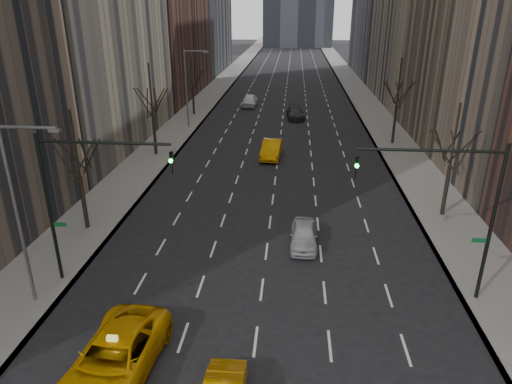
# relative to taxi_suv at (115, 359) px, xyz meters

# --- Properties ---
(sidewalk_left) EXTENTS (4.50, 320.00, 0.15)m
(sidewalk_left) POSITION_rel_taxi_suv_xyz_m (-6.90, 64.46, -0.80)
(sidewalk_left) COLOR slate
(sidewalk_left) RESTS_ON ground
(sidewalk_right) EXTENTS (4.50, 320.00, 0.15)m
(sidewalk_right) POSITION_rel_taxi_suv_xyz_m (17.60, 64.46, -0.80)
(sidewalk_right) COLOR slate
(sidewalk_right) RESTS_ON ground
(tree_lw_b) EXTENTS (3.36, 3.50, 7.82)m
(tree_lw_b) POSITION_rel_taxi_suv_xyz_m (-6.65, 12.46, 2.84)
(tree_lw_b) COLOR black
(tree_lw_b) RESTS_ON ground
(tree_lw_c) EXTENTS (3.36, 3.50, 8.74)m
(tree_lw_c) POSITION_rel_taxi_suv_xyz_m (-6.65, 28.46, 3.16)
(tree_lw_c) COLOR black
(tree_lw_c) RESTS_ON ground
(tree_lw_d) EXTENTS (3.36, 3.50, 7.36)m
(tree_lw_d) POSITION_rel_taxi_suv_xyz_m (-6.65, 46.46, 2.69)
(tree_lw_d) COLOR black
(tree_lw_d) RESTS_ON ground
(tree_rw_b) EXTENTS (3.36, 3.50, 7.82)m
(tree_rw_b) POSITION_rel_taxi_suv_xyz_m (17.35, 16.46, 2.84)
(tree_rw_b) COLOR black
(tree_rw_b) RESTS_ON ground
(tree_rw_c) EXTENTS (3.36, 3.50, 8.74)m
(tree_rw_c) POSITION_rel_taxi_suv_xyz_m (17.35, 34.46, 3.16)
(tree_rw_c) COLOR black
(tree_rw_c) RESTS_ON ground
(traffic_mast_left) EXTENTS (6.69, 0.39, 8.00)m
(traffic_mast_left) POSITION_rel_taxi_suv_xyz_m (-3.75, 6.46, 4.61)
(traffic_mast_left) COLOR black
(traffic_mast_left) RESTS_ON ground
(traffic_mast_right) EXTENTS (6.69, 0.39, 8.00)m
(traffic_mast_right) POSITION_rel_taxi_suv_xyz_m (14.46, 6.46, 4.61)
(traffic_mast_right) COLOR black
(traffic_mast_right) RESTS_ON ground
(streetlight_near) EXTENTS (2.83, 0.22, 9.00)m
(streetlight_near) POSITION_rel_taxi_suv_xyz_m (-5.49, 4.46, 4.74)
(streetlight_near) COLOR slate
(streetlight_near) RESTS_ON ground
(streetlight_far) EXTENTS (2.83, 0.22, 9.00)m
(streetlight_far) POSITION_rel_taxi_suv_xyz_m (-5.49, 39.46, 4.74)
(streetlight_far) COLOR slate
(streetlight_far) RESTS_ON ground
(taxi_suv) EXTENTS (3.35, 6.49, 1.75)m
(taxi_suv) POSITION_rel_taxi_suv_xyz_m (0.00, 0.00, 0.00)
(taxi_suv) COLOR #D69204
(taxi_suv) RESTS_ON ground
(silver_sedan_ahead) EXTENTS (1.76, 4.15, 1.40)m
(silver_sedan_ahead) POSITION_rel_taxi_suv_xyz_m (7.59, 11.41, -0.18)
(silver_sedan_ahead) COLOR #AEB1B6
(silver_sedan_ahead) RESTS_ON ground
(far_taxi) EXTENTS (2.08, 5.16, 1.67)m
(far_taxi) POSITION_rel_taxi_suv_xyz_m (4.73, 28.86, -0.04)
(far_taxi) COLOR orange
(far_taxi) RESTS_ON ground
(far_suv_grey) EXTENTS (2.58, 5.32, 1.49)m
(far_suv_grey) POSITION_rel_taxi_suv_xyz_m (6.99, 45.67, -0.13)
(far_suv_grey) COLOR #29292E
(far_suv_grey) RESTS_ON ground
(far_car_white) EXTENTS (2.06, 4.97, 1.68)m
(far_car_white) POSITION_rel_taxi_suv_xyz_m (0.29, 52.89, -0.03)
(far_car_white) COLOR silver
(far_car_white) RESTS_ON ground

